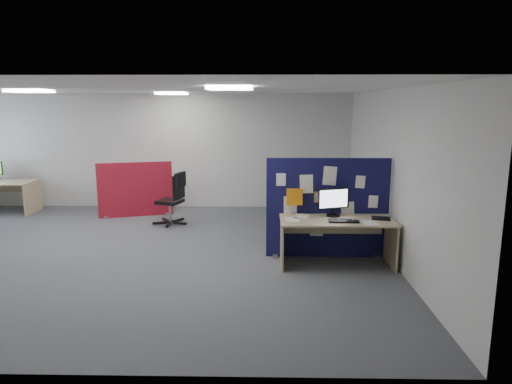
{
  "coord_description": "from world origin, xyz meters",
  "views": [
    {
      "loc": [
        2.48,
        -7.28,
        2.48
      ],
      "look_at": [
        2.32,
        0.26,
        1.0
      ],
      "focal_mm": 32.0,
      "sensor_mm": 36.0,
      "label": 1
    }
  ],
  "objects_px": {
    "main_desk": "(336,229)",
    "monitor_main": "(334,201)",
    "red_divider": "(135,190)",
    "navy_divider": "(326,208)",
    "office_chair": "(174,195)"
  },
  "relations": [
    {
      "from": "main_desk",
      "to": "office_chair",
      "type": "height_order",
      "value": "office_chair"
    },
    {
      "from": "main_desk",
      "to": "red_divider",
      "type": "xyz_separation_m",
      "value": [
        -3.96,
        2.98,
        0.03
      ]
    },
    {
      "from": "monitor_main",
      "to": "red_divider",
      "type": "height_order",
      "value": "red_divider"
    },
    {
      "from": "navy_divider",
      "to": "office_chair",
      "type": "distance_m",
      "value": 3.45
    },
    {
      "from": "navy_divider",
      "to": "office_chair",
      "type": "height_order",
      "value": "navy_divider"
    },
    {
      "from": "monitor_main",
      "to": "main_desk",
      "type": "bearing_deg",
      "value": -96.35
    },
    {
      "from": "main_desk",
      "to": "office_chair",
      "type": "relative_size",
      "value": 1.61
    },
    {
      "from": "navy_divider",
      "to": "red_divider",
      "type": "xyz_separation_m",
      "value": [
        -3.84,
        2.63,
        -0.22
      ]
    },
    {
      "from": "main_desk",
      "to": "red_divider",
      "type": "height_order",
      "value": "red_divider"
    },
    {
      "from": "navy_divider",
      "to": "office_chair",
      "type": "relative_size",
      "value": 1.82
    },
    {
      "from": "navy_divider",
      "to": "office_chair",
      "type": "xyz_separation_m",
      "value": [
        -2.85,
        1.94,
        -0.2
      ]
    },
    {
      "from": "navy_divider",
      "to": "main_desk",
      "type": "height_order",
      "value": "navy_divider"
    },
    {
      "from": "main_desk",
      "to": "monitor_main",
      "type": "height_order",
      "value": "monitor_main"
    },
    {
      "from": "monitor_main",
      "to": "office_chair",
      "type": "xyz_separation_m",
      "value": [
        -2.94,
        2.15,
        -0.36
      ]
    },
    {
      "from": "navy_divider",
      "to": "monitor_main",
      "type": "distance_m",
      "value": 0.27
    }
  ]
}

